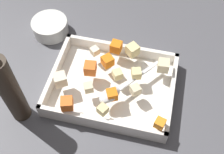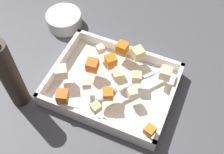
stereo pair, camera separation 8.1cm
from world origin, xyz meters
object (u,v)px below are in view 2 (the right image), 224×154
baking_dish (112,86)px  small_prep_bowl (64,20)px  serving_spoon (110,92)px  pepper_mill (9,75)px

baking_dish → small_prep_bowl: (-0.26, 0.18, 0.01)m
baking_dish → serving_spoon: size_ratio=1.90×
baking_dish → pepper_mill: 0.29m
pepper_mill → small_prep_bowl: pepper_mill is taller
pepper_mill → small_prep_bowl: bearing=95.1°
serving_spoon → small_prep_bowl: (-0.27, 0.22, -0.04)m
baking_dish → serving_spoon: (0.02, -0.05, 0.05)m
baking_dish → pepper_mill: size_ratio=1.35×
pepper_mill → baking_dish: bearing=31.0°
pepper_mill → serving_spoon: bearing=20.3°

